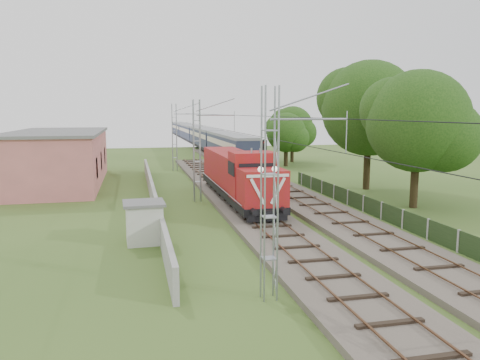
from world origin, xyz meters
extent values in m
plane|color=#3C5821|center=(0.00, 0.00, 0.00)|extent=(140.00, 140.00, 0.00)
cube|color=#6B6054|center=(0.00, 7.00, 0.15)|extent=(4.20, 70.00, 0.30)
cube|color=black|center=(0.00, 7.00, 0.35)|extent=(2.40, 70.00, 0.10)
cube|color=brown|center=(-0.85, 7.00, 0.42)|extent=(0.08, 70.00, 0.05)
cube|color=brown|center=(0.85, 7.00, 0.42)|extent=(0.08, 70.00, 0.05)
cube|color=#6B6054|center=(5.00, 20.00, 0.15)|extent=(4.20, 80.00, 0.30)
cube|color=black|center=(5.00, 20.00, 0.35)|extent=(2.40, 80.00, 0.10)
cube|color=brown|center=(4.15, 20.00, 0.42)|extent=(0.08, 80.00, 0.05)
cube|color=brown|center=(5.85, 20.00, 0.42)|extent=(0.08, 80.00, 0.05)
cylinder|color=gray|center=(-1.50, -8.00, 6.80)|extent=(3.00, 0.08, 0.08)
cylinder|color=gray|center=(-1.50, 12.00, 6.80)|extent=(3.00, 0.08, 0.08)
cylinder|color=gray|center=(-1.50, 32.00, 6.80)|extent=(3.00, 0.08, 0.08)
cylinder|color=black|center=(0.00, 12.00, 5.50)|extent=(0.03, 70.00, 0.03)
cylinder|color=black|center=(0.00, 12.00, 6.80)|extent=(0.03, 70.00, 0.03)
cube|color=#9E9E99|center=(-6.50, 12.00, 0.75)|extent=(0.25, 40.00, 1.50)
cube|color=#CE706F|center=(-15.00, 24.00, 2.50)|extent=(8.00, 20.00, 5.00)
cube|color=#606060|center=(-15.00, 24.00, 5.10)|extent=(8.40, 20.40, 0.25)
cube|color=black|center=(-11.05, 18.00, 2.20)|extent=(0.10, 1.60, 1.80)
cube|color=black|center=(-11.05, 24.00, 2.20)|extent=(0.10, 1.60, 1.80)
cube|color=black|center=(-11.05, 30.00, 2.20)|extent=(0.10, 1.60, 1.80)
cube|color=black|center=(8.00, 3.00, 0.60)|extent=(0.05, 32.00, 1.15)
cube|color=#9E9E99|center=(8.00, 18.00, 0.60)|extent=(0.12, 0.12, 1.20)
cube|color=black|center=(0.00, 10.82, 0.99)|extent=(2.95, 16.72, 0.49)
cube|color=black|center=(0.00, 5.41, 0.70)|extent=(2.16, 3.54, 0.49)
cube|color=black|center=(0.00, 16.23, 0.70)|extent=(2.16, 3.54, 0.49)
cube|color=black|center=(0.00, 2.56, 0.60)|extent=(2.56, 0.25, 0.34)
cube|color=maroon|center=(0.00, 3.69, 2.37)|extent=(2.85, 2.46, 2.26)
sphere|color=white|center=(-0.44, 2.51, 3.65)|extent=(0.35, 0.35, 0.35)
sphere|color=white|center=(0.44, 2.51, 3.65)|extent=(0.35, 0.35, 0.35)
cube|color=silver|center=(-0.64, 2.44, 2.32)|extent=(0.99, 0.06, 1.65)
cube|color=silver|center=(0.64, 2.44, 2.32)|extent=(0.99, 0.06, 1.65)
cube|color=silver|center=(0.00, 2.44, 3.25)|extent=(2.66, 0.06, 0.18)
cube|color=maroon|center=(0.00, 6.10, 2.81)|extent=(2.95, 2.36, 3.15)
cube|color=black|center=(0.00, 4.90, 3.30)|extent=(2.46, 0.06, 0.89)
cube|color=maroon|center=(0.00, 13.23, 2.52)|extent=(2.75, 11.90, 2.56)
cylinder|color=black|center=(0.00, 10.23, 3.94)|extent=(0.43, 0.43, 0.39)
cylinder|color=gray|center=(-0.30, 5.31, 4.53)|extent=(0.12, 0.12, 0.34)
cylinder|color=gray|center=(0.30, 5.31, 4.53)|extent=(0.12, 0.12, 0.34)
cube|color=black|center=(5.00, 38.05, 0.89)|extent=(2.85, 21.60, 0.49)
cube|color=#293144|center=(5.00, 38.05, 2.46)|extent=(2.94, 21.60, 2.65)
cube|color=beige|center=(5.00, 38.05, 2.95)|extent=(2.98, 20.73, 0.74)
cube|color=gray|center=(5.00, 38.05, 3.93)|extent=(2.99, 21.60, 0.34)
cube|color=black|center=(5.00, 60.62, 0.89)|extent=(2.85, 21.60, 0.49)
cube|color=#293144|center=(5.00, 60.62, 2.46)|extent=(2.94, 21.60, 2.65)
cube|color=beige|center=(5.00, 60.62, 2.95)|extent=(2.98, 20.73, 0.74)
cube|color=gray|center=(5.00, 60.62, 3.93)|extent=(2.99, 21.60, 0.34)
cube|color=black|center=(5.00, 83.20, 0.89)|extent=(2.85, 21.60, 0.49)
cube|color=#293144|center=(5.00, 83.20, 2.46)|extent=(2.94, 21.60, 2.65)
cube|color=beige|center=(5.00, 83.20, 2.95)|extent=(2.98, 20.73, 0.74)
cube|color=gray|center=(5.00, 83.20, 3.93)|extent=(2.99, 21.60, 0.34)
cube|color=black|center=(5.00, 105.78, 0.89)|extent=(2.85, 21.60, 0.49)
cube|color=#293144|center=(5.00, 105.78, 2.46)|extent=(2.94, 21.60, 2.65)
cube|color=beige|center=(5.00, 105.78, 2.95)|extent=(2.98, 20.73, 0.74)
cube|color=gray|center=(5.00, 105.78, 3.93)|extent=(2.99, 21.60, 0.34)
cylinder|color=black|center=(2.65, 12.69, 2.42)|extent=(0.14, 0.14, 4.84)
cube|color=black|center=(2.65, 12.55, 4.26)|extent=(0.36, 0.25, 1.06)
sphere|color=red|center=(2.65, 12.43, 4.60)|extent=(0.17, 0.17, 0.17)
sphere|color=black|center=(2.65, 12.43, 4.26)|extent=(0.17, 0.17, 0.17)
sphere|color=black|center=(2.65, 12.43, 3.92)|extent=(0.17, 0.17, 0.17)
cube|color=#184195|center=(2.70, 12.58, 2.71)|extent=(0.53, 0.10, 0.39)
cube|color=beige|center=(-7.40, 0.94, 1.05)|extent=(1.98, 1.98, 2.10)
cube|color=#606060|center=(-7.40, 0.94, 2.19)|extent=(2.27, 2.27, 0.14)
cylinder|color=#352916|center=(12.34, 6.07, 2.27)|extent=(0.58, 0.58, 4.54)
sphere|color=#16370F|center=(12.34, 6.07, 6.39)|extent=(7.42, 7.42, 7.42)
sphere|color=#16370F|center=(13.82, 4.95, 5.36)|extent=(5.20, 5.20, 5.20)
sphere|color=#16370F|center=(11.04, 7.36, 7.22)|extent=(4.82, 4.82, 4.82)
cylinder|color=#352916|center=(12.96, 14.50, 2.62)|extent=(0.61, 0.61, 5.23)
sphere|color=#16370F|center=(12.96, 14.50, 7.37)|extent=(8.56, 8.56, 8.56)
sphere|color=#16370F|center=(14.67, 13.21, 6.19)|extent=(6.00, 6.00, 6.00)
sphere|color=#16370F|center=(11.46, 16.00, 8.33)|extent=(5.57, 5.57, 5.57)
cylinder|color=#352916|center=(11.55, 33.59, 1.56)|extent=(0.53, 0.53, 3.12)
sphere|color=#16370F|center=(11.55, 33.59, 4.40)|extent=(5.11, 5.11, 5.11)
sphere|color=#16370F|center=(12.57, 32.82, 3.69)|extent=(3.58, 3.58, 3.58)
sphere|color=#16370F|center=(10.65, 34.48, 4.97)|extent=(3.32, 3.32, 3.32)
cylinder|color=#352916|center=(14.10, 38.47, 1.76)|extent=(0.49, 0.49, 3.53)
sphere|color=#16370F|center=(14.10, 38.47, 4.97)|extent=(5.77, 5.77, 5.77)
sphere|color=#16370F|center=(15.26, 37.61, 4.17)|extent=(4.04, 4.04, 4.04)
sphere|color=#16370F|center=(13.09, 39.48, 5.61)|extent=(3.75, 3.75, 3.75)
camera|label=1|loc=(-7.85, -24.33, 7.07)|focal=35.00mm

